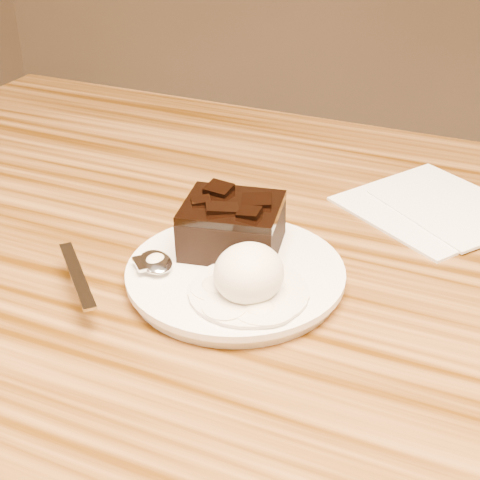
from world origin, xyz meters
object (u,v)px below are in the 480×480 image
at_px(ice_cream_scoop, 249,273).
at_px(spoon, 156,264).
at_px(brownie, 232,229).
at_px(plate, 235,276).
at_px(napkin, 432,206).

distance_m(ice_cream_scoop, spoon, 0.09).
bearing_deg(brownie, spoon, -128.71).
relative_size(plate, ice_cream_scoop, 3.14).
relative_size(plate, brownie, 2.25).
height_order(brownie, ice_cream_scoop, ice_cream_scoop).
relative_size(plate, napkin, 1.22).
bearing_deg(napkin, ice_cream_scoop, -113.65).
height_order(ice_cream_scoop, spoon, ice_cream_scoop).
xyz_separation_m(ice_cream_scoop, spoon, (-0.09, 0.00, -0.02)).
xyz_separation_m(brownie, spoon, (-0.05, -0.06, -0.02)).
height_order(brownie, spoon, brownie).
relative_size(brownie, ice_cream_scoop, 1.40).
bearing_deg(brownie, plate, -61.28).
distance_m(brownie, spoon, 0.08).
relative_size(brownie, napkin, 0.54).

